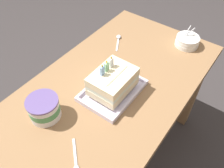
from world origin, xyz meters
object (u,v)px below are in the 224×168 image
Objects in this scene: birthday_cake at (113,81)px; ice_cream_tub at (44,108)px; serving_spoon_by_bowls at (76,164)px; bowl_stack at (187,41)px; serving_spoon_near_tray at (118,38)px; foil_tray at (113,91)px.

birthday_cake is 1.51× the size of ice_cream_tub.
birthday_cake is at bearing 15.49° from serving_spoon_by_bowls.
serving_spoon_by_bowls is (-0.36, -0.10, -0.07)m from birthday_cake.
serving_spoon_by_bowls is at bearing 178.29° from bowl_stack.
ice_cream_tub is at bearing -174.17° from serving_spoon_near_tray.
ice_cream_tub is at bearing 151.22° from foil_tray.
foil_tray is 2.45× the size of serving_spoon_by_bowls.
foil_tray is at bearing -148.46° from serving_spoon_near_tray.
birthday_cake is 0.38m from serving_spoon_by_bowls.
foil_tray reaches higher than serving_spoon_near_tray.
bowl_stack is 0.98× the size of ice_cream_tub.
serving_spoon_near_tray reaches higher than serving_spoon_by_bowls.
ice_cream_tub is (-0.80, 0.27, 0.02)m from bowl_stack.
serving_spoon_near_tray is at bearing 5.83° from ice_cream_tub.
serving_spoon_by_bowls is at bearing -156.16° from serving_spoon_near_tray.
birthday_cake is 1.51× the size of serving_spoon_near_tray.
serving_spoon_by_bowls is at bearing -164.51° from birthday_cake.
birthday_cake is at bearing -148.49° from serving_spoon_near_tray.
serving_spoon_near_tray is 0.77m from serving_spoon_by_bowls.
bowl_stack is at bearing -13.42° from foil_tray.
bowl_stack is 0.98× the size of serving_spoon_near_tray.
serving_spoon_near_tray is (-0.18, 0.34, -0.02)m from bowl_stack.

